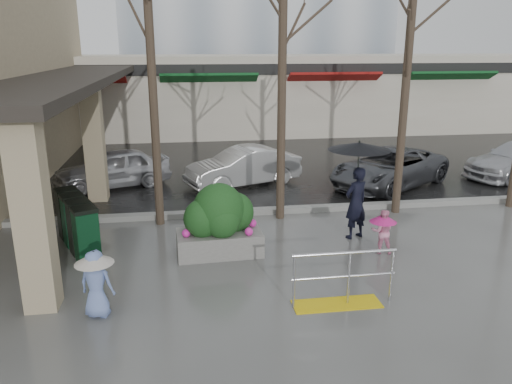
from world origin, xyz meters
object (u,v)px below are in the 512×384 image
object	(u,v)px
child_blue	(96,278)
car_a	(112,168)
tree_west	(149,19)
child_pink	(383,228)
handrail	(341,285)
news_boxes	(77,223)
tree_midwest	(283,14)
car_c	(389,168)
planter	(219,221)
woman	(357,178)
car_b	(243,167)
tree_mideast	(410,30)

from	to	relation	value
child_blue	car_a	world-z (taller)	car_a
tree_west	child_pink	distance (m)	7.23
handrail	news_boxes	world-z (taller)	news_boxes
tree_west	child_blue	xyz separation A→B (m)	(-0.89, -4.56, -4.38)
tree_midwest	child_pink	distance (m)	5.65
tree_west	car_c	xyz separation A→B (m)	(7.36, 2.58, -4.45)
tree_west	planter	world-z (taller)	tree_west
child_pink	news_boxes	xyz separation A→B (m)	(-6.79, 1.24, 0.03)
tree_midwest	woman	size ratio (longest dim) A/B	2.93
car_a	car_b	bearing A→B (deg)	64.77
tree_midwest	child_pink	bearing A→B (deg)	-55.92
handrail	woman	world-z (taller)	woman
child_pink	child_blue	xyz separation A→B (m)	(-5.89, -1.90, 0.12)
child_pink	car_a	world-z (taller)	car_a
tree_west	planter	bearing A→B (deg)	-57.40
news_boxes	car_c	xyz separation A→B (m)	(9.15, 4.00, 0.02)
child_blue	news_boxes	size ratio (longest dim) A/B	0.55
child_pink	car_a	size ratio (longest dim) A/B	0.27
child_blue	car_c	bearing A→B (deg)	-121.13
handrail	car_a	world-z (taller)	car_a
tree_midwest	planter	xyz separation A→B (m)	(-1.80, -2.18, -4.45)
car_a	car_c	xyz separation A→B (m)	(9.01, -1.23, 0.00)
tree_west	planter	size ratio (longest dim) A/B	3.56
news_boxes	car_c	world-z (taller)	car_c
tree_mideast	tree_west	bearing A→B (deg)	-180.00
woman	car_b	xyz separation A→B (m)	(-2.08, 5.11, -0.86)
tree_mideast	news_boxes	xyz separation A→B (m)	(-8.29, -1.42, -4.25)
car_c	tree_midwest	bearing A→B (deg)	-91.65
woman	child_blue	bearing A→B (deg)	2.80
woman	news_boxes	size ratio (longest dim) A/B	1.09
tree_midwest	handrail	bearing A→B (deg)	-88.09
tree_midwest	tree_mideast	xyz separation A→B (m)	(3.30, -0.00, -0.37)
tree_west	news_boxes	bearing A→B (deg)	-141.54
tree_west	tree_mideast	size ratio (longest dim) A/B	1.05
planter	car_b	xyz separation A→B (m)	(1.23, 5.60, -0.15)
planter	car_a	xyz separation A→B (m)	(-3.04, 5.99, -0.15)
news_boxes	car_b	distance (m)	6.55
handrail	car_c	distance (m)	8.40
child_pink	child_blue	distance (m)	6.19
tree_midwest	car_c	distance (m)	6.72
woman	tree_west	bearing A→B (deg)	-44.15
tree_midwest	news_boxes	distance (m)	6.95
child_pink	car_a	bearing A→B (deg)	-29.57
handrail	planter	bearing A→B (deg)	126.89
tree_midwest	child_pink	xyz separation A→B (m)	(1.80, -2.66, -4.65)
news_boxes	car_c	size ratio (longest dim) A/B	0.49
news_boxes	car_b	xyz separation A→B (m)	(4.41, 4.84, 0.02)
car_b	tree_west	bearing A→B (deg)	-58.16
tree_midwest	child_blue	bearing A→B (deg)	-131.87
tree_west	child_blue	size ratio (longest dim) A/B	5.63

